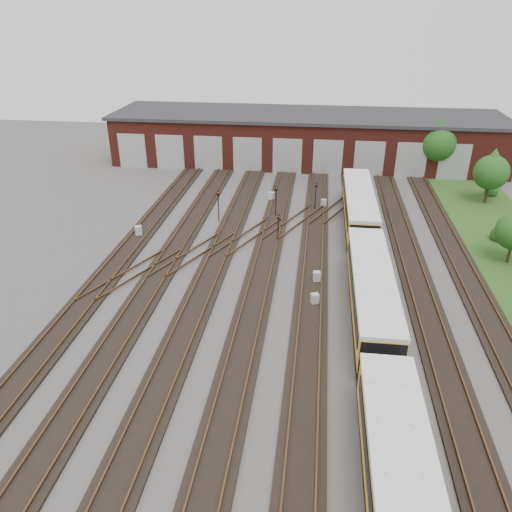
# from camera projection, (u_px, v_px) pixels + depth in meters

# --- Properties ---
(ground) EXTENTS (120.00, 120.00, 0.00)m
(ground) POSITION_uv_depth(u_px,v_px,m) (278.00, 331.00, 32.65)
(ground) COLOR #403E3C
(ground) RESTS_ON ground
(track_network) EXTENTS (30.40, 70.00, 0.33)m
(track_network) POSITION_uv_depth(u_px,v_px,m) (277.00, 324.00, 33.14)
(track_network) COLOR black
(track_network) RESTS_ON ground
(maintenance_shed) EXTENTS (51.00, 12.50, 6.35)m
(maintenance_shed) POSITION_uv_depth(u_px,v_px,m) (306.00, 137.00, 66.57)
(maintenance_shed) COLOR #581D16
(maintenance_shed) RESTS_ON ground
(metro_train) EXTENTS (2.70, 46.61, 3.02)m
(metro_train) POSITION_uv_depth(u_px,v_px,m) (371.00, 292.00, 33.44)
(metro_train) COLOR black
(metro_train) RESTS_ON ground
(signal_mast_0) EXTENTS (0.26, 0.24, 3.16)m
(signal_mast_0) POSITION_uv_depth(u_px,v_px,m) (218.00, 202.00, 48.20)
(signal_mast_0) COLOR black
(signal_mast_0) RESTS_ON ground
(signal_mast_1) EXTENTS (0.28, 0.27, 3.23)m
(signal_mast_1) POSITION_uv_depth(u_px,v_px,m) (276.00, 198.00, 49.17)
(signal_mast_1) COLOR black
(signal_mast_1) RESTS_ON ground
(signal_mast_2) EXTENTS (0.24, 0.22, 2.53)m
(signal_mast_2) POSITION_uv_depth(u_px,v_px,m) (278.00, 224.00, 44.34)
(signal_mast_2) COLOR black
(signal_mast_2) RESTS_ON ground
(signal_mast_3) EXTENTS (0.28, 0.27, 3.01)m
(signal_mast_3) POSITION_uv_depth(u_px,v_px,m) (316.00, 193.00, 50.78)
(signal_mast_3) COLOR black
(signal_mast_3) RESTS_ON ground
(relay_cabinet_0) EXTENTS (0.76, 0.71, 1.01)m
(relay_cabinet_0) POSITION_uv_depth(u_px,v_px,m) (139.00, 231.00, 45.69)
(relay_cabinet_0) COLOR #ACAEB1
(relay_cabinet_0) RESTS_ON ground
(relay_cabinet_1) EXTENTS (0.73, 0.68, 0.97)m
(relay_cabinet_1) POSITION_uv_depth(u_px,v_px,m) (271.00, 196.00, 54.02)
(relay_cabinet_1) COLOR #ACAEB1
(relay_cabinet_1) RESTS_ON ground
(relay_cabinet_2) EXTENTS (0.66, 0.62, 0.88)m
(relay_cabinet_2) POSITION_uv_depth(u_px,v_px,m) (315.00, 299.00, 35.27)
(relay_cabinet_2) COLOR #ACAEB1
(relay_cabinet_2) RESTS_ON ground
(relay_cabinet_3) EXTENTS (0.63, 0.56, 0.89)m
(relay_cabinet_3) POSITION_uv_depth(u_px,v_px,m) (324.00, 203.00, 52.24)
(relay_cabinet_3) COLOR #ACAEB1
(relay_cabinet_3) RESTS_ON ground
(relay_cabinet_4) EXTENTS (0.60, 0.52, 0.92)m
(relay_cabinet_4) POSITION_uv_depth(u_px,v_px,m) (317.00, 277.00, 38.09)
(relay_cabinet_4) COLOR #ACAEB1
(relay_cabinet_4) RESTS_ON ground
(tree_0) EXTENTS (4.43, 4.43, 7.34)m
(tree_0) POSITION_uv_depth(u_px,v_px,m) (438.00, 139.00, 59.63)
(tree_0) COLOR #332317
(tree_0) RESTS_ON ground
(tree_1) EXTENTS (3.61, 3.61, 5.99)m
(tree_1) POSITION_uv_depth(u_px,v_px,m) (492.00, 168.00, 51.84)
(tree_1) COLOR #332317
(tree_1) RESTS_ON ground
(bush_1) EXTENTS (1.67, 1.67, 1.67)m
(bush_1) POSITION_uv_depth(u_px,v_px,m) (501.00, 232.00, 44.73)
(bush_1) COLOR #134313
(bush_1) RESTS_ON ground
(bush_2) EXTENTS (1.46, 1.46, 1.46)m
(bush_2) POSITION_uv_depth(u_px,v_px,m) (492.00, 189.00, 55.32)
(bush_2) COLOR #134313
(bush_2) RESTS_ON ground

